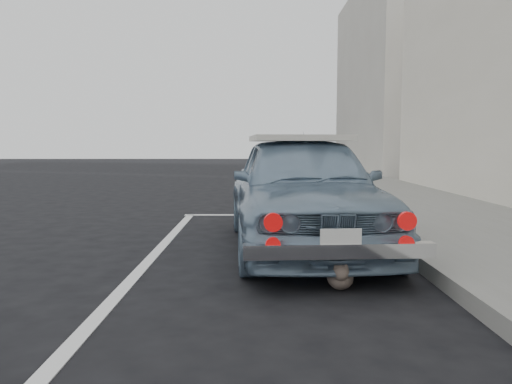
# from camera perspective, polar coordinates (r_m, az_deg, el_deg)

# --- Properties ---
(building_far) EXTENTS (3.50, 10.00, 8.00)m
(building_far) POSITION_cam_1_polar(r_m,az_deg,el_deg) (23.09, 15.66, 12.18)
(building_far) COLOR #AFA99E
(building_far) RESTS_ON ground
(pline_front) EXTENTS (3.00, 0.12, 0.01)m
(pline_front) POSITION_cam_1_polar(r_m,az_deg,el_deg) (8.68, 1.72, -2.64)
(pline_front) COLOR silver
(pline_front) RESTS_ON ground
(pline_side) EXTENTS (0.12, 7.00, 0.01)m
(pline_side) POSITION_cam_1_polar(r_m,az_deg,el_deg) (5.35, -12.35, -7.89)
(pline_side) COLOR silver
(pline_side) RESTS_ON ground
(retro_coupe) EXTENTS (1.87, 4.15, 1.38)m
(retro_coupe) POSITION_cam_1_polar(r_m,az_deg,el_deg) (5.96, 5.26, 0.33)
(retro_coupe) COLOR #7691A9
(retro_coupe) RESTS_ON ground
(cat) EXTENTS (0.28, 0.51, 0.28)m
(cat) POSITION_cam_1_polar(r_m,az_deg,el_deg) (4.35, 9.62, -9.31)
(cat) COLOR brown
(cat) RESTS_ON ground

